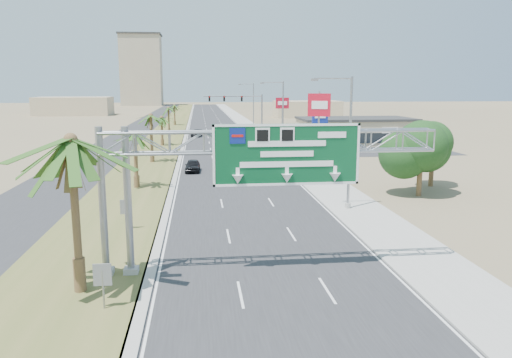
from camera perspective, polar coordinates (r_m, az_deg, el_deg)
The scene contains 30 objects.
road at distance 124.50m, azimuth -4.86°, elevation 6.17°, with size 12.00×300.00×0.02m, color #28282B.
sidewalk_right at distance 125.04m, azimuth -0.94°, elevation 6.24°, with size 4.00×300.00×0.10m, color #9E9B93.
median_grass at distance 124.60m, azimuth -9.48°, elevation 6.09°, with size 7.00×300.00×0.12m, color #535B28.
opposing_road at distance 125.15m, azimuth -12.70°, elevation 5.98°, with size 8.00×300.00×0.02m, color #28282B.
sign_gantry at distance 24.39m, azimuth -0.24°, elevation 3.00°, with size 16.75×1.24×7.50m.
palm_near at distance 22.89m, azimuth -20.42°, elevation 4.06°, with size 5.70×5.70×8.35m.
palm_row_b at distance 46.67m, azimuth -13.69°, elevation 4.84°, with size 3.99×3.99×5.95m.
palm_row_c at distance 62.48m, azimuth -11.94°, elevation 6.96°, with size 3.99×3.99×6.75m.
palm_row_d at distance 80.46m, azimuth -10.74°, elevation 6.85°, with size 3.99×3.99×5.45m.
palm_row_e at distance 99.36m, azimuth -9.98°, elevation 7.91°, with size 3.99×3.99×6.15m.
palm_row_f at distance 124.32m, azimuth -9.32°, elevation 8.23°, with size 3.99×3.99×5.75m.
streetlight_near at distance 38.02m, azimuth 10.36°, elevation 3.44°, with size 3.27×0.44×10.00m.
streetlight_mid at distance 67.17m, azimuth 2.92°, elevation 6.57°, with size 3.27×0.44×10.00m.
streetlight_far at distance 102.80m, azimuth -0.40°, elevation 7.93°, with size 3.27×0.44×10.00m.
signal_mast at distance 86.65m, azimuth -0.67°, elevation 7.56°, with size 10.28×0.71×8.00m.
store_building at distance 84.44m, azimuth 11.25°, elevation 5.35°, with size 18.00×10.00×4.00m, color tan.
oak_near at distance 44.51m, azimuth 18.40°, elevation 3.87°, with size 4.50×4.50×6.80m.
oak_far at distance 49.46m, azimuth 19.58°, elevation 3.58°, with size 3.50×3.50×5.60m.
median_signback_a at distance 21.94m, azimuth -17.13°, elevation -10.77°, with size 0.75×0.08×2.08m.
median_signback_b at distance 33.38m, azimuth -14.63°, elevation -3.35°, with size 0.75×0.08×2.08m.
tower_distant at distance 265.75m, azimuth -12.95°, elevation 11.98°, with size 20.00×16.00×35.00m, color tan.
building_distant_left at distance 179.04m, azimuth -20.08°, elevation 7.83°, with size 24.00×14.00×6.00m, color tan.
building_distant_right at distance 157.90m, azimuth 5.83°, elevation 7.96°, with size 20.00×12.00×5.00m, color tan.
car_left_lane at distance 55.47m, azimuth -7.26°, elevation 1.50°, with size 1.59×3.95×1.34m, color black.
car_mid_lane at distance 69.61m, azimuth -3.92°, elevation 3.46°, with size 1.65×4.74×1.56m, color maroon.
car_right_lane at distance 81.74m, azimuth -1.97°, elevation 4.47°, with size 2.38×5.16×1.43m, color gray.
car_far at distance 95.16m, azimuth -6.80°, elevation 5.20°, with size 1.78×4.39×1.27m, color black.
pole_sign_red_near at distance 53.69m, azimuth 7.22°, elevation 7.87°, with size 2.34×1.16×8.77m.
pole_sign_blue at distance 62.40m, azimuth 7.32°, elevation 7.12°, with size 2.02×0.56×7.69m.
pole_sign_red_far at distance 84.00m, azimuth 3.02°, elevation 8.28°, with size 2.20×0.37×7.72m.
Camera 1 is at (-3.72, -14.11, 9.22)m, focal length 35.00 mm.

